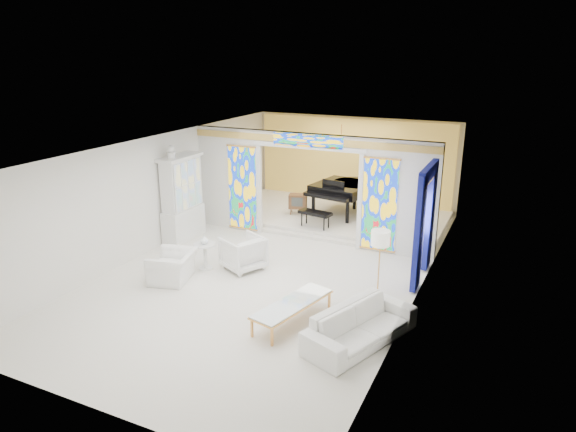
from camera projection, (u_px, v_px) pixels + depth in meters
The scene contains 24 objects.
floor at pixel (277, 265), 12.78m from camera, with size 12.00×12.00×0.00m, color silver.
ceiling at pixel (276, 145), 11.86m from camera, with size 7.00×12.00×0.02m, color white.
wall_back at pixel (354, 161), 17.50m from camera, with size 7.00×0.02×3.00m, color silver.
wall_front at pixel (86, 320), 7.15m from camera, with size 7.00×0.02×3.00m, color silver.
wall_left at pixel (159, 191), 13.73m from camera, with size 0.02×12.00×3.00m, color silver.
wall_right at pixel (424, 227), 10.91m from camera, with size 0.02×12.00×3.00m, color silver.
partition_wall at pixel (309, 183), 14.00m from camera, with size 7.00×0.22×3.00m.
stained_glass_left at pixel (243, 188), 14.83m from camera, with size 0.90×0.04×2.40m, color gold.
stained_glass_right at pixel (380, 205), 13.20m from camera, with size 0.90×0.04×2.40m, color gold.
stained_glass_transom at pixel (308, 141), 13.55m from camera, with size 2.00×0.04×0.34m, color gold.
alcove_platform at pixel (334, 216), 16.29m from camera, with size 6.80×3.80×0.18m, color silver.
gold_curtain_back at pixel (353, 162), 17.40m from camera, with size 6.70×0.10×2.90m, color gold.
chandelier at pixel (341, 140), 15.37m from camera, with size 0.48×0.48×0.30m, color #D5954A.
blue_drapes at pixel (426, 214), 11.53m from camera, with size 0.14×1.85×2.65m.
china_cabinet at pixel (182, 199), 14.23m from camera, with size 0.56×1.46×2.72m.
armchair_left at pixel (173, 267), 11.82m from camera, with size 1.05×0.92×0.68m, color white.
armchair_right at pixel (243, 253), 12.44m from camera, with size 0.89×0.91×0.83m, color silver.
sofa at pixel (361, 325), 9.29m from camera, with size 2.31×0.90×0.67m, color white.
side_table at pixel (205, 252), 12.43m from camera, with size 0.66×0.66×0.65m.
vase at pixel (204, 240), 12.32m from camera, with size 0.20×0.20×0.21m, color silver.
coffee_table at pixel (293, 304), 9.95m from camera, with size 1.04×2.01×0.43m.
floor_lamp at pixel (380, 242), 10.49m from camera, with size 0.45×0.45×1.60m.
grand_piano at pixel (348, 189), 16.00m from camera, with size 2.18×3.08×1.19m.
tv_console at pixel (298, 201), 16.06m from camera, with size 0.63×0.51×0.64m.
Camera 1 is at (5.24, -10.57, 5.08)m, focal length 32.00 mm.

